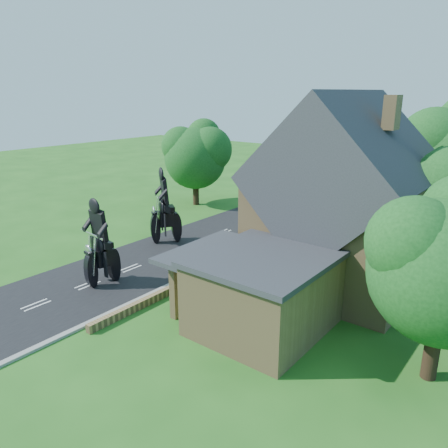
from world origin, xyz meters
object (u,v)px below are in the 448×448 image
Objects in this scene: annex at (261,291)px; motorcycle_follow at (166,231)px; garden_wall at (238,258)px; house at (343,206)px; motorcycle_lead at (103,271)px.

motorcycle_follow is at bearing 154.53° from annex.
house is at bearing 9.17° from garden_wall.
motorcycle_follow is (-6.03, -0.28, 0.59)m from garden_wall.
garden_wall is 3.12× the size of annex.
annex is at bearing -163.09° from motorcycle_lead.
annex is 9.50m from motorcycle_lead.
motorcycle_lead is 0.92× the size of motorcycle_follow.
garden_wall is 8.19m from annex.
motorcycle_lead is (-9.95, -8.33, -3.61)m from house.
motorcycle_lead is at bearing 142.85° from motorcycle_follow.
motorcycle_follow is (-12.22, -1.28, -3.55)m from house.
garden_wall is 8.26m from motorcycle_lead.
garden_wall is 2.15× the size of house.
motorcycle_lead is at bearing -140.04° from house.
annex is 4.51× the size of motorcycle_lead.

